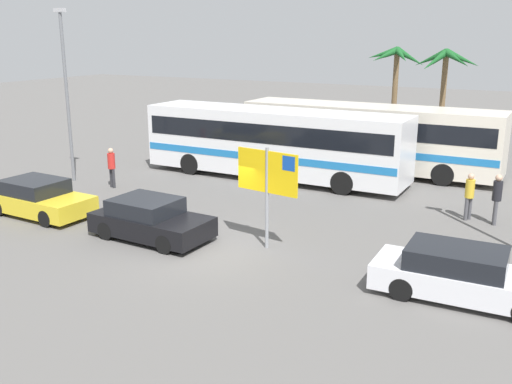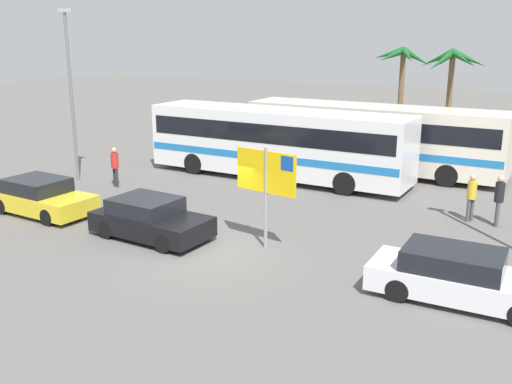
% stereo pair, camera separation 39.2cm
% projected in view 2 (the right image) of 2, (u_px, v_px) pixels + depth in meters
% --- Properties ---
extents(ground, '(120.00, 120.00, 0.00)m').
position_uv_depth(ground, '(201.00, 249.00, 18.08)').
color(ground, '#605E5B').
extents(bus_front_coach, '(12.37, 2.70, 3.17)m').
position_uv_depth(bus_front_coach, '(277.00, 140.00, 26.51)').
color(bus_front_coach, white).
rests_on(bus_front_coach, ground).
extents(bus_rear_coach, '(12.37, 2.70, 3.17)m').
position_uv_depth(bus_rear_coach, '(373.00, 135.00, 27.84)').
color(bus_rear_coach, silver).
rests_on(bus_rear_coach, ground).
extents(ferry_sign, '(2.18, 0.39, 3.20)m').
position_uv_depth(ferry_sign, '(267.00, 176.00, 17.54)').
color(ferry_sign, gray).
rests_on(ferry_sign, ground).
extents(car_yellow, '(4.18, 2.00, 1.32)m').
position_uv_depth(car_yellow, '(41.00, 197.00, 21.49)').
color(car_yellow, yellow).
rests_on(car_yellow, ground).
extents(car_white, '(4.63, 1.87, 1.32)m').
position_uv_depth(car_white, '(460.00, 277.00, 14.43)').
color(car_white, silver).
rests_on(car_white, ground).
extents(car_black, '(4.02, 2.03, 1.32)m').
position_uv_depth(car_black, '(150.00, 219.00, 18.95)').
color(car_black, black).
rests_on(car_black, ground).
extents(pedestrian_by_bus, '(0.32, 0.32, 1.75)m').
position_uv_depth(pedestrian_by_bus, '(115.00, 164.00, 25.16)').
color(pedestrian_by_bus, '#2D2D33').
rests_on(pedestrian_by_bus, ground).
extents(pedestrian_near_sign, '(0.32, 0.32, 1.81)m').
position_uv_depth(pedestrian_near_sign, '(499.00, 196.00, 19.95)').
color(pedestrian_near_sign, '#4C4C51').
rests_on(pedestrian_near_sign, ground).
extents(pedestrian_crossing_lot, '(0.32, 0.32, 1.72)m').
position_uv_depth(pedestrian_crossing_lot, '(472.00, 194.00, 20.50)').
color(pedestrian_crossing_lot, '#4C4C51').
rests_on(pedestrian_crossing_lot, ground).
extents(lamp_post_right_side, '(0.56, 0.20, 7.55)m').
position_uv_depth(lamp_post_right_side, '(71.00, 90.00, 25.58)').
color(lamp_post_right_side, slate).
rests_on(lamp_post_right_side, ground).
extents(palm_tree_seaside, '(3.43, 3.15, 5.78)m').
position_uv_depth(palm_tree_seaside, '(402.00, 65.00, 34.17)').
color(palm_tree_seaside, brown).
rests_on(palm_tree_seaside, ground).
extents(palm_tree_inland, '(3.79, 3.31, 5.70)m').
position_uv_depth(palm_tree_inland, '(452.00, 68.00, 32.98)').
color(palm_tree_inland, brown).
rests_on(palm_tree_inland, ground).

